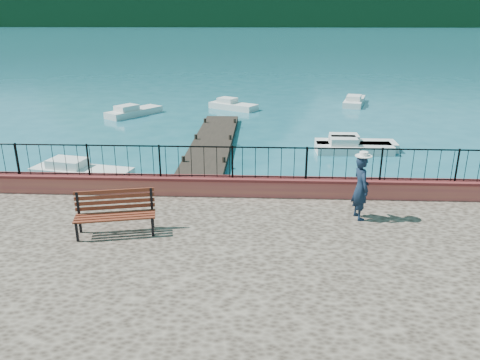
# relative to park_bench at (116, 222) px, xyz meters

# --- Properties ---
(ground) EXTENTS (2000.00, 2000.00, 0.00)m
(ground) POSITION_rel_park_bench_xyz_m (3.06, -0.90, -1.52)
(ground) COLOR #19596B
(ground) RESTS_ON ground
(parapet) EXTENTS (28.00, 0.46, 0.58)m
(parapet) POSITION_rel_park_bench_xyz_m (3.06, 2.80, -0.03)
(parapet) COLOR #B25940
(parapet) RESTS_ON promenade
(railing) EXTENTS (27.00, 0.05, 0.95)m
(railing) POSITION_rel_park_bench_xyz_m (3.06, 2.80, 0.73)
(railing) COLOR black
(railing) RESTS_ON parapet
(dock) EXTENTS (2.00, 16.00, 0.30)m
(dock) POSITION_rel_park_bench_xyz_m (1.06, 11.10, -1.37)
(dock) COLOR #2D231C
(dock) RESTS_ON ground
(far_forest) EXTENTS (900.00, 60.00, 18.00)m
(far_forest) POSITION_rel_park_bench_xyz_m (3.06, 299.10, 7.48)
(far_forest) COLOR black
(far_forest) RESTS_ON ground
(companion_hill) EXTENTS (448.00, 384.00, 180.00)m
(companion_hill) POSITION_rel_park_bench_xyz_m (223.06, 559.10, -1.52)
(companion_hill) COLOR #142D23
(companion_hill) RESTS_ON ground
(park_bench) EXTENTS (2.06, 1.05, 1.09)m
(park_bench) POSITION_rel_park_bench_xyz_m (0.00, 0.00, 0.00)
(park_bench) COLOR black
(park_bench) RESTS_ON promenade
(person) EXTENTS (0.55, 0.72, 1.75)m
(person) POSITION_rel_park_bench_xyz_m (6.28, 1.27, 0.55)
(person) COLOR #101E31
(person) RESTS_ON promenade
(hat) EXTENTS (0.44, 0.44, 0.12)m
(hat) POSITION_rel_park_bench_xyz_m (6.28, 1.27, 1.49)
(hat) COLOR white
(hat) RESTS_ON person
(boat_0) EXTENTS (4.39, 2.13, 0.80)m
(boat_0) POSITION_rel_park_bench_xyz_m (-3.85, 7.57, -1.12)
(boat_0) COLOR silver
(boat_0) RESTS_ON ground
(boat_1) EXTENTS (4.01, 1.34, 0.80)m
(boat_1) POSITION_rel_park_bench_xyz_m (8.35, 12.53, -1.12)
(boat_1) COLOR silver
(boat_1) RESTS_ON ground
(boat_2) EXTENTS (3.75, 1.38, 0.80)m
(boat_2) POSITION_rel_park_bench_xyz_m (8.17, 11.97, -1.12)
(boat_2) COLOR silver
(boat_2) RESTS_ON ground
(boat_3) EXTENTS (3.39, 4.04, 0.80)m
(boat_3) POSITION_rel_park_bench_xyz_m (-5.08, 20.50, -1.12)
(boat_3) COLOR silver
(boat_3) RESTS_ON ground
(boat_4) EXTENTS (3.69, 2.91, 0.80)m
(boat_4) POSITION_rel_park_bench_xyz_m (1.51, 23.05, -1.12)
(boat_4) COLOR silver
(boat_4) RESTS_ON ground
(boat_5) EXTENTS (2.37, 4.35, 0.80)m
(boat_5) POSITION_rel_park_bench_xyz_m (10.60, 25.42, -1.12)
(boat_5) COLOR silver
(boat_5) RESTS_ON ground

